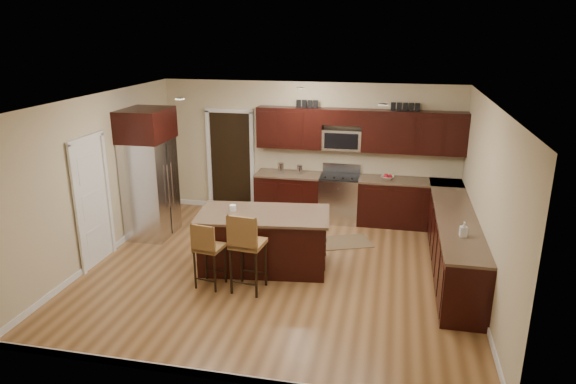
% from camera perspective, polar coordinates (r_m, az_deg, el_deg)
% --- Properties ---
extents(floor, '(6.00, 6.00, 0.00)m').
position_cam_1_polar(floor, '(8.28, -1.07, -8.70)').
color(floor, olive).
rests_on(floor, ground).
extents(ceiling, '(6.00, 6.00, 0.00)m').
position_cam_1_polar(ceiling, '(7.48, -1.18, 10.17)').
color(ceiling, silver).
rests_on(ceiling, wall_back).
extents(wall_back, '(6.00, 0.00, 6.00)m').
position_cam_1_polar(wall_back, '(10.38, 2.32, 4.71)').
color(wall_back, '#C9B991').
rests_on(wall_back, floor).
extents(wall_left, '(0.00, 5.50, 5.50)m').
position_cam_1_polar(wall_left, '(8.92, -20.26, 1.43)').
color(wall_left, '#C9B991').
rests_on(wall_left, floor).
extents(wall_right, '(0.00, 5.50, 5.50)m').
position_cam_1_polar(wall_right, '(7.70, 21.19, -1.15)').
color(wall_right, '#C9B991').
rests_on(wall_right, floor).
extents(base_cabinets, '(4.02, 3.96, 0.92)m').
position_cam_1_polar(base_cabinets, '(9.25, 12.56, -3.12)').
color(base_cabinets, black).
rests_on(base_cabinets, floor).
extents(upper_cabinets, '(4.00, 0.33, 0.80)m').
position_cam_1_polar(upper_cabinets, '(10.00, 8.14, 6.91)').
color(upper_cabinets, black).
rests_on(upper_cabinets, wall_back).
extents(range, '(0.76, 0.64, 1.11)m').
position_cam_1_polar(range, '(10.24, 5.73, -0.65)').
color(range, silver).
rests_on(range, floor).
extents(microwave, '(0.76, 0.31, 0.40)m').
position_cam_1_polar(microwave, '(10.09, 6.02, 5.82)').
color(microwave, silver).
rests_on(microwave, upper_cabinets).
extents(doorway, '(0.85, 0.03, 2.06)m').
position_cam_1_polar(doorway, '(10.83, -6.37, 3.42)').
color(doorway, black).
rests_on(doorway, floor).
extents(pantry_door, '(0.03, 0.80, 2.04)m').
position_cam_1_polar(pantry_door, '(8.76, -20.94, -1.19)').
color(pantry_door, white).
rests_on(pantry_door, floor).
extents(letter_decor, '(2.20, 0.03, 0.15)m').
position_cam_1_polar(letter_decor, '(9.93, 7.42, 9.54)').
color(letter_decor, black).
rests_on(letter_decor, upper_cabinets).
extents(island, '(2.17, 1.32, 0.92)m').
position_cam_1_polar(island, '(8.23, -2.69, -5.58)').
color(island, black).
rests_on(island, floor).
extents(stool_left, '(0.44, 0.44, 1.02)m').
position_cam_1_polar(stool_left, '(7.60, -8.97, -6.13)').
color(stool_left, olive).
rests_on(stool_left, floor).
extents(stool_mid, '(0.50, 0.50, 1.21)m').
position_cam_1_polar(stool_mid, '(7.36, -4.69, -5.77)').
color(stool_mid, olive).
rests_on(stool_mid, floor).
extents(refrigerator, '(0.79, 0.96, 2.35)m').
position_cam_1_polar(refrigerator, '(9.60, -15.15, 2.15)').
color(refrigerator, silver).
rests_on(refrigerator, floor).
extents(floor_mat, '(1.11, 0.94, 0.01)m').
position_cam_1_polar(floor_mat, '(9.35, 6.26, -5.55)').
color(floor_mat, brown).
rests_on(floor_mat, floor).
extents(fruit_bowl, '(0.27, 0.27, 0.06)m').
position_cam_1_polar(fruit_bowl, '(10.05, 10.98, 1.60)').
color(fruit_bowl, silver).
rests_on(fruit_bowl, base_cabinets).
extents(soap_bottle, '(0.10, 0.10, 0.21)m').
position_cam_1_polar(soap_bottle, '(7.53, 18.94, -3.93)').
color(soap_bottle, '#B2B2B2').
rests_on(soap_bottle, base_cabinets).
extents(canister_tall, '(0.12, 0.12, 0.20)m').
position_cam_1_polar(canister_tall, '(10.27, -0.78, 2.69)').
color(canister_tall, silver).
rests_on(canister_tall, base_cabinets).
extents(canister_short, '(0.11, 0.11, 0.18)m').
position_cam_1_polar(canister_short, '(10.19, 1.29, 2.51)').
color(canister_short, silver).
rests_on(canister_short, base_cabinets).
extents(island_jar, '(0.10, 0.10, 0.10)m').
position_cam_1_polar(island_jar, '(8.17, -6.14, -1.78)').
color(island_jar, white).
rests_on(island_jar, island).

